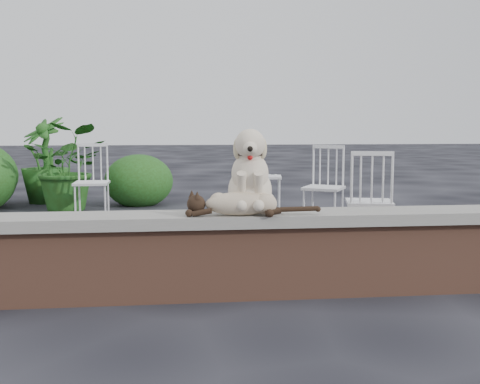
{
  "coord_description": "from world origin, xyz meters",
  "views": [
    {
      "loc": [
        -0.33,
        -3.91,
        1.18
      ],
      "look_at": [
        0.14,
        0.2,
        0.7
      ],
      "focal_mm": 43.6,
      "sensor_mm": 36.0,
      "label": 1
    }
  ],
  "objects": [
    {
      "name": "ground",
      "position": [
        0.0,
        0.0,
        0.0
      ],
      "size": [
        60.0,
        60.0,
        0.0
      ],
      "primitive_type": "plane",
      "color": "black",
      "rests_on": "ground"
    },
    {
      "name": "brick_wall",
      "position": [
        0.0,
        0.0,
        0.25
      ],
      "size": [
        6.0,
        0.3,
        0.5
      ],
      "primitive_type": "cube",
      "color": "brown",
      "rests_on": "ground"
    },
    {
      "name": "capstone",
      "position": [
        0.0,
        0.0,
        0.54
      ],
      "size": [
        6.2,
        0.4,
        0.08
      ],
      "primitive_type": "cube",
      "color": "slate",
      "rests_on": "brick_wall"
    },
    {
      "name": "dog",
      "position": [
        0.19,
        0.03,
        0.87
      ],
      "size": [
        0.44,
        0.55,
        0.58
      ],
      "primitive_type": null,
      "rotation": [
        0.0,
        0.0,
        -0.13
      ],
      "color": "beige",
      "rests_on": "capstone"
    },
    {
      "name": "cat",
      "position": [
        0.11,
        -0.12,
        0.67
      ],
      "size": [
        1.08,
        0.38,
        0.18
      ],
      "primitive_type": null,
      "rotation": [
        0.0,
        0.0,
        -0.13
      ],
      "color": "tan",
      "rests_on": "capstone"
    },
    {
      "name": "chair_b",
      "position": [
        -1.36,
        3.5,
        0.47
      ],
      "size": [
        0.56,
        0.56,
        0.94
      ],
      "primitive_type": null,
      "rotation": [
        0.0,
        0.0,
        0.01
      ],
      "color": "white",
      "rests_on": "ground"
    },
    {
      "name": "chair_c",
      "position": [
        1.5,
        1.36,
        0.47
      ],
      "size": [
        0.67,
        0.67,
        0.94
      ],
      "primitive_type": null,
      "rotation": [
        0.0,
        0.0,
        2.91
      ],
      "color": "white",
      "rests_on": "ground"
    },
    {
      "name": "chair_e",
      "position": [
        0.95,
        4.1,
        0.47
      ],
      "size": [
        0.64,
        0.64,
        0.94
      ],
      "primitive_type": null,
      "rotation": [
        0.0,
        0.0,
        1.42
      ],
      "color": "white",
      "rests_on": "ground"
    },
    {
      "name": "chair_d",
      "position": [
        1.39,
        2.62,
        0.47
      ],
      "size": [
        0.76,
        0.76,
        0.94
      ],
      "primitive_type": null,
      "rotation": [
        0.0,
        0.0,
        -0.52
      ],
      "color": "white",
      "rests_on": "ground"
    },
    {
      "name": "potted_plant_a",
      "position": [
        -1.76,
        4.26,
        0.6
      ],
      "size": [
        1.17,
        1.04,
        1.2
      ],
      "primitive_type": "imported",
      "rotation": [
        0.0,
        0.0,
        -0.1
      ],
      "color": "#214112",
      "rests_on": "ground"
    },
    {
      "name": "potted_plant_b",
      "position": [
        -2.27,
        5.15,
        0.65
      ],
      "size": [
        1.02,
        1.02,
        1.29
      ],
      "primitive_type": "imported",
      "rotation": [
        0.0,
        0.0,
        -0.8
      ],
      "color": "#214112",
      "rests_on": "ground"
    },
    {
      "name": "shrubbery",
      "position": [
        -2.64,
        4.59,
        0.41
      ],
      "size": [
        3.49,
        1.42,
        1.01
      ],
      "color": "#214112",
      "rests_on": "ground"
    }
  ]
}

